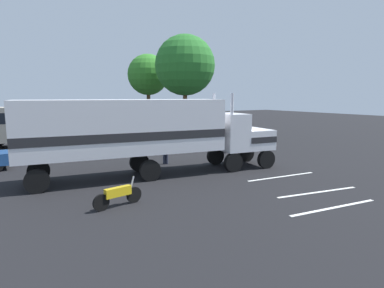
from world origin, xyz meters
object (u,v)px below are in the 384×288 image
(parked_bus, at_px, (41,122))
(tree_left, at_px, (148,75))
(person_bystander, at_px, (165,150))
(semi_truck, at_px, (146,130))
(motorcycle, at_px, (118,195))
(tree_center, at_px, (185,65))

(parked_bus, height_order, tree_left, tree_left)
(parked_bus, bearing_deg, person_bystander, -63.78)
(semi_truck, xyz_separation_m, person_bystander, (2.26, 2.26, -1.63))
(semi_truck, height_order, motorcycle, semi_truck)
(semi_truck, height_order, parked_bus, semi_truck)
(semi_truck, height_order, tree_left, tree_left)
(tree_left, bearing_deg, motorcycle, -115.70)
(semi_truck, distance_m, parked_bus, 14.85)
(semi_truck, relative_size, person_bystander, 8.81)
(motorcycle, bearing_deg, person_bystander, 50.81)
(semi_truck, height_order, person_bystander, semi_truck)
(motorcycle, height_order, tree_center, tree_center)
(semi_truck, height_order, tree_center, tree_center)
(tree_left, relative_size, tree_center, 0.88)
(parked_bus, bearing_deg, motorcycle, -87.39)
(motorcycle, bearing_deg, parked_bus, 92.61)
(person_bystander, relative_size, tree_left, 0.18)
(motorcycle, xyz_separation_m, tree_left, (11.59, 24.09, 6.33))
(semi_truck, bearing_deg, motorcycle, -125.44)
(tree_left, bearing_deg, tree_center, -80.80)
(motorcycle, bearing_deg, semi_truck, 54.56)
(person_bystander, xyz_separation_m, tree_left, (6.46, 17.79, 5.92))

